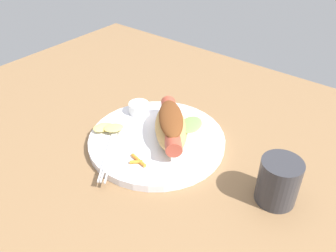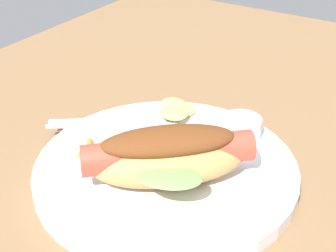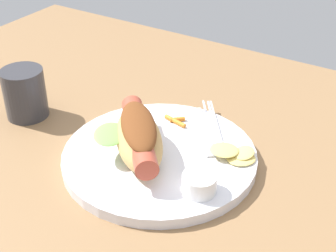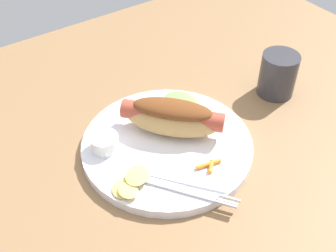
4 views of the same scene
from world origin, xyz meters
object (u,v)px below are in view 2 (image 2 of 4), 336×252
fork (111,122)px  knife (121,129)px  plate (166,170)px  carrot_garnish (93,148)px  hot_dog (171,157)px  sauce_ramekin (241,128)px  chips_pile (177,109)px

fork → knife: size_ratio=0.92×
plate → fork: bearing=-109.1°
plate → carrot_garnish: (2.19, -8.17, 1.14)cm
fork → carrot_garnish: carrot_garnish is taller
plate → hot_dog: bearing=41.7°
hot_dog → sauce_ramekin: size_ratio=3.50×
sauce_ramekin → fork: sauce_ramekin is taller
hot_dog → sauce_ramekin: 11.69cm
plate → knife: bearing=-109.1°
fork → knife: (0.73, 2.08, -0.02)cm
chips_pile → carrot_garnish: size_ratio=1.91×
sauce_ramekin → knife: 14.04cm
sauce_ramekin → carrot_garnish: size_ratio=1.08×
plate → sauce_ramekin: size_ratio=6.21×
hot_dog → fork: hot_dog is taller
sauce_ramekin → knife: bearing=-63.9°
sauce_ramekin → fork: 15.66cm
fork → carrot_garnish: bearing=73.7°
sauce_ramekin → hot_dog: bearing=-12.0°
plate → chips_pile: 10.89cm
chips_pile → hot_dog: bearing=28.9°
hot_dog → carrot_garnish: (-0.16, -10.26, -2.70)cm
hot_dog → carrot_garnish: bearing=-42.9°
plate → sauce_ramekin: bearing=153.3°
fork → knife: 2.20cm
sauce_ramekin → knife: sauce_ramekin is taller
carrot_garnish → knife: bearing=178.9°
hot_dog → chips_pile: size_ratio=1.98×
sauce_ramekin → carrot_garnish: 16.89cm
plate → knife: 8.60cm
carrot_garnish → sauce_ramekin: bearing=131.3°
knife → chips_pile: size_ratio=1.68×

